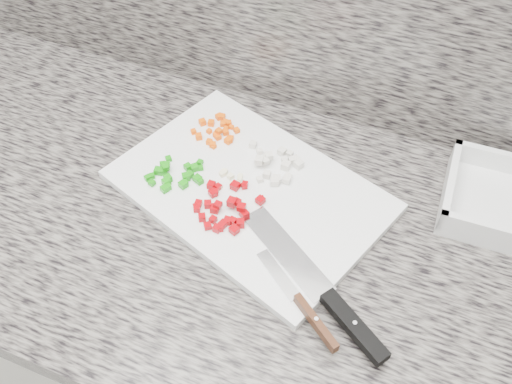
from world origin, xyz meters
TOP-DOWN VIEW (x-y plane):
  - cabinet at (0.00, 1.44)m, footprint 3.92×0.62m
  - countertop at (0.00, 1.44)m, footprint 3.96×0.64m
  - cutting_board at (0.00, 1.50)m, footprint 0.50×0.41m
  - carrot_pile at (-0.10, 1.60)m, footprint 0.08×0.08m
  - onion_pile at (0.03, 1.56)m, footprint 0.10×0.09m
  - green_pepper_pile at (-0.12, 1.47)m, footprint 0.10×0.09m
  - red_pepper_pile at (-0.01, 1.44)m, footprint 0.10×0.11m
  - garlic_pile at (-0.03, 1.50)m, footprint 0.04×0.04m
  - chef_knife at (0.19, 1.35)m, footprint 0.27×0.19m
  - paring_knife at (0.16, 1.32)m, footprint 0.16×0.12m

SIDE VIEW (x-z plane):
  - cabinet at x=0.00m, z-range 0.00..0.86m
  - countertop at x=0.00m, z-range 0.86..0.90m
  - cutting_board at x=0.00m, z-range 0.90..0.91m
  - garlic_pile at x=-0.03m, z-range 0.91..0.92m
  - carrot_pile at x=-0.10m, z-range 0.91..0.93m
  - chef_knife at x=0.19m, z-range 0.91..0.93m
  - green_pepper_pile at x=-0.12m, z-range 0.91..0.93m
  - paring_knife at x=0.16m, z-range 0.91..0.93m
  - red_pepper_pile at x=-0.01m, z-range 0.91..0.93m
  - onion_pile at x=0.03m, z-range 0.91..0.93m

